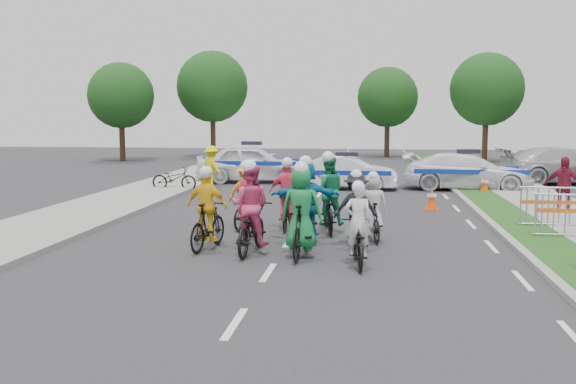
# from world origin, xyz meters

# --- Properties ---
(ground) EXTENTS (90.00, 90.00, 0.00)m
(ground) POSITION_xyz_m (0.00, 0.00, 0.00)
(ground) COLOR #28282B
(ground) RESTS_ON ground
(curb_right) EXTENTS (0.20, 60.00, 0.12)m
(curb_right) POSITION_xyz_m (5.10, 5.00, 0.06)
(curb_right) COLOR gray
(curb_right) RESTS_ON ground
(grass_strip) EXTENTS (1.20, 60.00, 0.11)m
(grass_strip) POSITION_xyz_m (5.80, 5.00, 0.06)
(grass_strip) COLOR #1F3F14
(grass_strip) RESTS_ON ground
(sidewalk_left) EXTENTS (3.00, 60.00, 0.13)m
(sidewalk_left) POSITION_xyz_m (-6.50, 5.00, 0.07)
(sidewalk_left) COLOR gray
(sidewalk_left) RESTS_ON ground
(rider_0) EXTENTS (0.74, 1.71, 1.70)m
(rider_0) POSITION_xyz_m (1.65, 0.75, 0.57)
(rider_0) COLOR black
(rider_0) RESTS_ON ground
(rider_1) EXTENTS (0.88, 1.94, 2.01)m
(rider_1) POSITION_xyz_m (0.48, 1.38, 0.78)
(rider_1) COLOR black
(rider_1) RESTS_ON ground
(rider_2) EXTENTS (0.89, 2.02, 2.02)m
(rider_2) POSITION_xyz_m (-0.65, 1.67, 0.74)
(rider_2) COLOR black
(rider_2) RESTS_ON ground
(rider_3) EXTENTS (0.99, 1.82, 1.86)m
(rider_3) POSITION_xyz_m (-1.65, 1.90, 0.71)
(rider_3) COLOR black
(rider_3) RESTS_ON ground
(rider_4) EXTENTS (1.01, 1.76, 1.76)m
(rider_4) POSITION_xyz_m (1.57, 2.49, 0.69)
(rider_4) COLOR black
(rider_4) RESTS_ON ground
(rider_5) EXTENTS (1.67, 1.98, 2.03)m
(rider_5) POSITION_xyz_m (0.40, 3.00, 0.84)
(rider_5) COLOR black
(rider_5) RESTS_ON ground
(rider_6) EXTENTS (0.70, 1.78, 1.79)m
(rider_6) POSITION_xyz_m (-0.96, 3.06, 0.59)
(rider_6) COLOR black
(rider_6) RESTS_ON ground
(rider_7) EXTENTS (0.77, 1.63, 1.66)m
(rider_7) POSITION_xyz_m (1.94, 3.33, 0.65)
(rider_7) COLOR black
(rider_7) RESTS_ON ground
(rider_8) EXTENTS (0.99, 2.09, 2.05)m
(rider_8) POSITION_xyz_m (0.82, 4.43, 0.75)
(rider_8) COLOR black
(rider_8) RESTS_ON ground
(rider_9) EXTENTS (0.94, 1.79, 1.88)m
(rider_9) POSITION_xyz_m (-0.23, 4.63, 0.72)
(rider_9) COLOR black
(rider_9) RESTS_ON ground
(rider_10) EXTENTS (1.07, 1.83, 1.78)m
(rider_10) POSITION_xyz_m (-1.35, 4.80, 0.70)
(rider_10) COLOR black
(rider_10) RESTS_ON ground
(police_car_0) EXTENTS (5.02, 2.47, 1.65)m
(police_car_0) POSITION_xyz_m (-3.30, 16.11, 0.82)
(police_car_0) COLOR white
(police_car_0) RESTS_ON ground
(police_car_1) EXTENTS (4.11, 1.66, 1.33)m
(police_car_1) POSITION_xyz_m (0.93, 14.00, 0.66)
(police_car_1) COLOR white
(police_car_1) RESTS_ON ground
(police_car_2) EXTENTS (5.23, 2.70, 1.45)m
(police_car_2) POSITION_xyz_m (5.69, 14.31, 0.73)
(police_car_2) COLOR white
(police_car_2) RESTS_ON ground
(civilian_sedan) EXTENTS (5.71, 3.04, 1.58)m
(civilian_sedan) POSITION_xyz_m (10.15, 17.21, 0.79)
(civilian_sedan) COLOR #B8B9BD
(civilian_sedan) RESTS_ON ground
(spectator_2) EXTENTS (1.11, 0.86, 1.75)m
(spectator_2) POSITION_xyz_m (7.49, 7.90, 0.88)
(spectator_2) COLOR maroon
(spectator_2) RESTS_ON ground
(marshal_hiviz) EXTENTS (1.24, 1.21, 1.71)m
(marshal_hiviz) POSITION_xyz_m (-4.56, 13.93, 0.85)
(marshal_hiviz) COLOR yellow
(marshal_hiviz) RESTS_ON ground
(barrier_2) EXTENTS (2.01, 0.52, 1.12)m
(barrier_2) POSITION_xyz_m (6.70, 5.42, 0.56)
(barrier_2) COLOR #A5A8AD
(barrier_2) RESTS_ON ground
(cone_0) EXTENTS (0.40, 0.40, 0.70)m
(cone_0) POSITION_xyz_m (3.79, 8.59, 0.34)
(cone_0) COLOR #F24C0C
(cone_0) RESTS_ON ground
(cone_1) EXTENTS (0.40, 0.40, 0.70)m
(cone_1) POSITION_xyz_m (6.16, 13.15, 0.34)
(cone_1) COLOR #F24C0C
(cone_1) RESTS_ON ground
(parked_bike) EXTENTS (1.82, 0.69, 0.94)m
(parked_bike) POSITION_xyz_m (-5.79, 12.71, 0.47)
(parked_bike) COLOR black
(parked_bike) RESTS_ON ground
(tree_0) EXTENTS (4.20, 4.20, 6.30)m
(tree_0) POSITION_xyz_m (-14.00, 28.00, 4.19)
(tree_0) COLOR #382619
(tree_0) RESTS_ON ground
(tree_1) EXTENTS (4.55, 4.55, 6.82)m
(tree_1) POSITION_xyz_m (9.00, 30.00, 4.54)
(tree_1) COLOR #382619
(tree_1) RESTS_ON ground
(tree_3) EXTENTS (4.90, 4.90, 7.35)m
(tree_3) POSITION_xyz_m (-9.00, 32.00, 4.89)
(tree_3) COLOR #382619
(tree_3) RESTS_ON ground
(tree_4) EXTENTS (4.20, 4.20, 6.30)m
(tree_4) POSITION_xyz_m (3.00, 34.00, 4.19)
(tree_4) COLOR #382619
(tree_4) RESTS_ON ground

